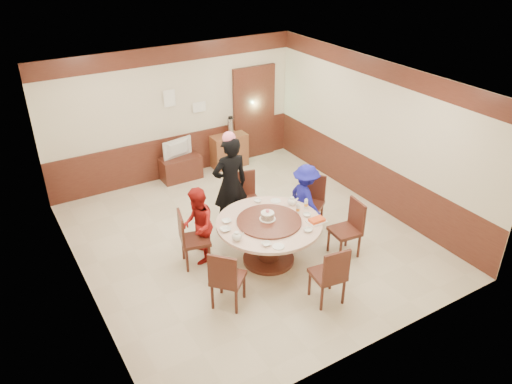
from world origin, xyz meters
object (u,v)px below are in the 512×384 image
birthday_cake (267,216)px  side_cabinet (229,151)px  tv_stand (181,168)px  person_blue (305,199)px  thermos (231,126)px  banquet_table (269,233)px  shrimp_platter (317,221)px  television (179,149)px  person_red (198,226)px  person_standing (230,185)px

birthday_cake → side_cabinet: size_ratio=0.33×
tv_stand → side_cabinet: size_ratio=1.06×
side_cabinet → person_blue: bearing=-92.1°
person_blue → thermos: person_blue is taller
thermos → person_blue: bearing=-93.2°
side_cabinet → thermos: thermos is taller
banquet_table → shrimp_platter: size_ratio=5.61×
side_cabinet → television: bearing=-178.6°
person_blue → thermos: (0.17, 3.06, 0.30)m
shrimp_platter → television: television is taller
birthday_cake → tv_stand: birthday_cake is taller
side_cabinet → banquet_table: bearing=-108.3°
banquet_table → birthday_cake: (-0.00, 0.04, 0.31)m
person_blue → television: size_ratio=1.84×
person_blue → side_cabinet: person_blue is taller
thermos → shrimp_platter: bearing=-98.5°
television → thermos: thermos is taller
banquet_table → side_cabinet: bearing=71.7°
banquet_table → person_red: bearing=146.8°
person_red → birthday_cake: (0.95, -0.58, 0.19)m
birthday_cake → thermos: size_ratio=0.69×
television → person_standing: bearing=78.0°
shrimp_platter → thermos: size_ratio=0.79×
person_blue → shrimp_platter: 0.96m
person_standing → television: 2.32m
banquet_table → side_cabinet: size_ratio=2.10×
banquet_table → person_red: (-0.95, 0.62, 0.12)m
person_standing → person_blue: 1.34m
banquet_table → television: bearing=90.5°
shrimp_platter → birthday_cake: bearing=145.7°
birthday_cake → person_blue: bearing=21.7°
person_standing → side_cabinet: size_ratio=2.24×
banquet_table → tv_stand: (-0.03, 3.49, -0.28)m
person_red → birthday_cake: size_ratio=4.98×
television → shrimp_platter: bearing=88.4°
person_red → person_standing: bearing=145.1°
tv_stand → television: size_ratio=1.22×
person_standing → television: bearing=-88.0°
person_standing → person_red: bearing=34.2°
shrimp_platter → side_cabinet: shrimp_platter is taller
tv_stand → thermos: size_ratio=2.24×
person_blue → shrimp_platter: size_ratio=4.27×
birthday_cake → thermos: (1.23, 3.47, 0.10)m
person_standing → television: person_standing is taller
person_red → birthday_cake: bearing=82.1°
person_standing → person_blue: (1.11, -0.71, -0.26)m
person_standing → person_red: 1.08m
television → birthday_cake: bearing=79.1°
person_red → tv_stand: person_red is taller
banquet_table → thermos: 3.75m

